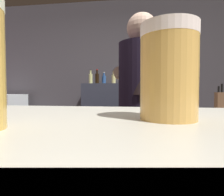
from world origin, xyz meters
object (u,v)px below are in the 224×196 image
object	(u,v)px
bottle_olive_oil	(114,78)
bottle_soy	(104,79)
bottle_hot_sauce	(91,78)
chefs_knife	(170,113)
pint_glass_far	(169,73)
mini_fridge	(4,124)
knife_block	(222,103)
bottle_vinegar	(97,78)
bartender	(141,109)
mixing_bowl	(94,110)

from	to	relation	value
bottle_olive_oil	bottle_soy	xyz separation A→B (m)	(-0.18, 0.12, -0.00)
bottle_hot_sauce	bottle_soy	distance (m)	0.23
chefs_knife	pint_glass_far	size ratio (longest dim) A/B	1.84
chefs_knife	bottle_soy	bearing A→B (deg)	120.91
mini_fridge	knife_block	world-z (taller)	knife_block
pint_glass_far	bottle_vinegar	bearing A→B (deg)	103.97
chefs_knife	bottle_hot_sauce	bearing A→B (deg)	128.91
bartender	chefs_knife	xyz separation A→B (m)	(0.28, 0.41, -0.08)
mixing_bowl	knife_block	bearing A→B (deg)	1.05
knife_block	pint_glass_far	bearing A→B (deg)	-114.84
pint_glass_far	bottle_olive_oil	distance (m)	2.86
mixing_bowl	pint_glass_far	xyz separation A→B (m)	(0.46, -1.56, 0.22)
mixing_bowl	chefs_knife	bearing A→B (deg)	-0.30
bottle_olive_oil	bottle_soy	size ratio (longest dim) A/B	1.06
bottle_hot_sauce	bottle_olive_oil	xyz separation A→B (m)	(0.39, -0.01, -0.01)
mixing_bowl	chefs_knife	xyz separation A→B (m)	(0.73, -0.00, -0.02)
bottle_soy	bottle_vinegar	world-z (taller)	bottle_vinegar
knife_block	bottle_olive_oil	bearing A→B (deg)	132.97
bartender	mixing_bowl	size ratio (longest dim) A/B	9.88
bottle_soy	chefs_knife	bearing A→B (deg)	-57.66
mini_fridge	bottle_soy	bearing A→B (deg)	7.13
bottle_hot_sauce	bottle_vinegar	size ratio (longest dim) A/B	0.98
mixing_bowl	bottle_olive_oil	xyz separation A→B (m)	(0.04, 1.26, 0.39)
bottle_olive_oil	bottle_vinegar	xyz separation A→B (m)	(-0.28, 0.02, 0.01)
mini_fridge	bottle_olive_oil	distance (m)	2.08
mini_fridge	chefs_knife	bearing A→B (deg)	-24.03
pint_glass_far	bottle_olive_oil	xyz separation A→B (m)	(-0.43, 2.82, 0.16)
chefs_knife	bottle_olive_oil	distance (m)	1.50
mini_fridge	bottle_hot_sauce	distance (m)	1.73
mini_fridge	mixing_bowl	xyz separation A→B (m)	(1.89, -1.16, 0.39)
pint_glass_far	bottle_vinegar	size ratio (longest dim) A/B	0.55
bottle_soy	bartender	bearing A→B (deg)	-71.55
bartender	bottle_soy	distance (m)	1.92
mixing_bowl	bottle_olive_oil	bearing A→B (deg)	88.28
chefs_knife	bottle_olive_oil	world-z (taller)	bottle_olive_oil
chefs_knife	bottle_olive_oil	xyz separation A→B (m)	(-0.69, 1.27, 0.41)
knife_block	mixing_bowl	xyz separation A→B (m)	(-1.19, -0.02, -0.08)
mixing_bowl	bottle_hot_sauce	size ratio (longest dim) A/B	0.73
mini_fridge	mixing_bowl	distance (m)	2.25
chefs_knife	bottle_vinegar	world-z (taller)	bottle_vinegar
pint_glass_far	bottle_vinegar	xyz separation A→B (m)	(-0.71, 2.84, 0.18)
pint_glass_far	bottle_soy	bearing A→B (deg)	101.68
bartender	mixing_bowl	xyz separation A→B (m)	(-0.45, 0.41, -0.06)
mixing_bowl	bottle_hot_sauce	xyz separation A→B (m)	(-0.35, 1.27, 0.40)
knife_block	bottle_hot_sauce	world-z (taller)	bottle_hot_sauce
knife_block	chefs_knife	distance (m)	0.47
mini_fridge	pint_glass_far	size ratio (longest dim) A/B	7.87
pint_glass_far	bottle_hot_sauce	xyz separation A→B (m)	(-0.82, 2.83, 0.17)
bottle_soy	bottle_vinegar	bearing A→B (deg)	-133.95
bottle_olive_oil	bottle_soy	world-z (taller)	bottle_olive_oil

